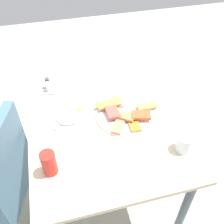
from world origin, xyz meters
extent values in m
plane|color=#A9A99B|center=(0.00, 0.00, 0.00)|extent=(6.00, 6.00, 0.00)
cube|color=beige|center=(0.00, 0.00, 0.71)|extent=(1.03, 0.79, 0.02)
cylinder|color=#424C58|center=(-0.46, -0.33, 0.35)|extent=(0.04, 0.04, 0.70)
cylinder|color=#424C58|center=(0.46, -0.33, 0.35)|extent=(0.04, 0.04, 0.70)
cylinder|color=#424C58|center=(0.46, 0.33, 0.35)|extent=(0.04, 0.04, 0.70)
cube|color=#44647B|center=(-0.16, 0.50, 0.68)|extent=(0.40, 0.17, 0.46)
cylinder|color=#936E4E|center=(0.02, 0.44, 0.20)|extent=(0.03, 0.03, 0.39)
cylinder|color=white|center=(-0.01, -0.14, 0.73)|extent=(0.35, 0.35, 0.01)
cube|color=olive|center=(-0.12, -0.14, 0.74)|extent=(0.10, 0.06, 0.01)
cube|color=#C47746|center=(-0.06, -0.11, 0.76)|extent=(0.10, 0.11, 0.01)
cube|color=#D04F29|center=(-0.08, -0.19, 0.76)|extent=(0.09, 0.11, 0.02)
cube|color=#B97B55|center=(0.08, -0.12, 0.74)|extent=(0.11, 0.05, 0.01)
cube|color=#C74E42|center=(-0.02, -0.06, 0.76)|extent=(0.10, 0.07, 0.02)
cube|color=#AF7D40|center=(0.06, -0.05, 0.76)|extent=(0.08, 0.13, 0.01)
cube|color=#C97554|center=(-0.10, -0.06, 0.75)|extent=(0.12, 0.10, 0.02)
cube|color=tan|center=(-0.01, -0.26, 0.76)|extent=(0.06, 0.11, 0.01)
cylinder|color=white|center=(0.03, 0.18, 0.73)|extent=(0.21, 0.21, 0.01)
ellipsoid|color=white|center=(0.03, 0.18, 0.75)|extent=(0.19, 0.19, 0.05)
sphere|color=yellow|center=(0.06, 0.12, 0.75)|extent=(0.03, 0.03, 0.03)
cylinder|color=red|center=(-0.28, 0.30, 0.79)|extent=(0.09, 0.09, 0.12)
cylinder|color=silver|center=(-0.31, -0.32, 0.77)|extent=(0.08, 0.08, 0.09)
cube|color=white|center=(0.34, -0.16, 0.73)|extent=(0.15, 0.15, 0.00)
cube|color=silver|center=(0.34, -0.18, 0.73)|extent=(0.18, 0.06, 0.00)
cube|color=silver|center=(0.34, -0.15, 0.73)|extent=(0.18, 0.06, 0.00)
cube|color=#B2B2B7|center=(0.30, 0.26, 0.73)|extent=(0.10, 0.10, 0.01)
cylinder|color=white|center=(0.29, 0.26, 0.77)|extent=(0.03, 0.03, 0.06)
cylinder|color=#4D4338|center=(0.32, 0.26, 0.77)|extent=(0.03, 0.03, 0.07)
camera|label=1|loc=(-0.98, 0.20, 1.71)|focal=41.40mm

